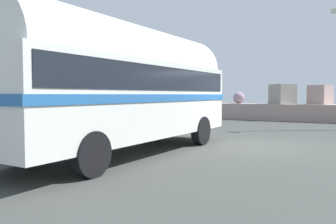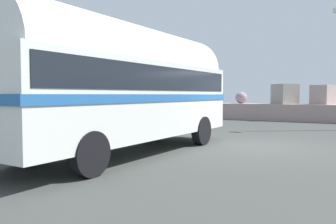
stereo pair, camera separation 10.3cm
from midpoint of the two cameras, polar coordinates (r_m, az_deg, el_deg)
name	(u,v)px [view 1 (the left image)]	position (r m, az deg, el deg)	size (l,w,h in m)	color
ground	(257,147)	(11.42, 14.60, -5.71)	(32.00, 26.00, 0.02)	#3B3E3B
breakwater	(302,110)	(22.99, 21.74, 0.33)	(31.36, 2.19, 2.49)	#A28C87
vintage_coach	(127,83)	(9.68, -7.30, 4.93)	(2.92, 8.71, 3.70)	black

